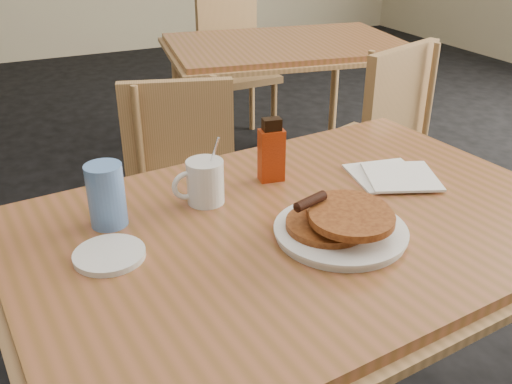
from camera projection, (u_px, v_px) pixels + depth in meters
The scene contains 11 objects.
main_table at pixel (300, 237), 1.22m from camera, with size 1.30×0.95×0.75m.
neighbor_table at pixel (287, 51), 2.77m from camera, with size 1.27×0.96×0.75m.
chair_main_far at pixel (189, 185), 1.93m from camera, with size 0.47×0.48×0.83m.
chair_neighbor_far at pixel (233, 57), 3.46m from camera, with size 0.41×0.41×0.86m.
chair_neighbor_near at pixel (380, 134), 2.25m from camera, with size 0.52×0.53×0.90m.
pancake_plate at pixel (341, 225), 1.14m from camera, with size 0.27×0.27×0.08m.
coffee_mug at pixel (204, 181), 1.26m from camera, with size 0.12×0.08×0.16m.
syrup_bottle at pixel (271, 152), 1.35m from camera, with size 0.06×0.05×0.16m.
napkin_stack at pixel (394, 176), 1.39m from camera, with size 0.22×0.23×0.01m.
blue_tumbler at pixel (106, 195), 1.16m from camera, with size 0.08×0.08×0.13m, color #5884CF.
side_saucer at pixel (109, 255), 1.08m from camera, with size 0.14×0.14×0.01m, color silver.
Camera 1 is at (-0.47, -0.85, 1.35)m, focal length 40.00 mm.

